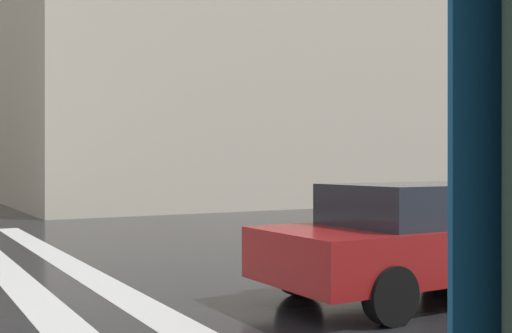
{
  "coord_description": "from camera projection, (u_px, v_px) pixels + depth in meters",
  "views": [
    {
      "loc": [
        -6.54,
        -2.23,
        1.64
      ],
      "look_at": [
        5.55,
        -9.28,
        1.62
      ],
      "focal_mm": 43.05,
      "sensor_mm": 36.0,
      "label": 1
    }
  ],
  "objects": [
    {
      "name": "car_red",
      "position": [
        423.0,
        236.0,
        7.63
      ],
      "size": [
        1.85,
        4.1,
        1.41
      ],
      "color": "maroon",
      "rests_on": "ground_plane"
    },
    {
      "name": "traffic_signal_post",
      "position": [
        509.0,
        46.0,
        4.28
      ],
      "size": [
        0.44,
        0.3,
        3.22
      ],
      "color": "#333338",
      "rests_on": "sidewalk_pavement"
    }
  ]
}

